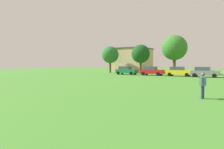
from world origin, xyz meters
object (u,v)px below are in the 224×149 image
(tree_far_left, at_px, (110,55))
(tree_center, at_px, (141,54))
(parked_car_gray_3, at_px, (204,72))
(tree_far_right, at_px, (174,48))
(parked_car_green_0, at_px, (126,70))
(parked_car_yellow_2, at_px, (179,71))
(adult_bystander, at_px, (203,83))
(parked_car_red_1, at_px, (152,71))

(tree_far_left, height_order, tree_center, tree_center)
(parked_car_gray_3, xyz_separation_m, tree_center, (-14.71, 8.13, 3.68))
(tree_far_left, distance_m, tree_far_right, 16.02)
(parked_car_green_0, distance_m, parked_car_yellow_2, 10.51)
(parked_car_green_0, xyz_separation_m, tree_far_right, (7.85, 7.18, 4.75))
(adult_bystander, xyz_separation_m, parked_car_red_1, (-11.80, 23.39, -0.10))
(adult_bystander, xyz_separation_m, tree_center, (-17.30, 30.95, 3.59))
(adult_bystander, distance_m, tree_far_right, 32.51)
(parked_car_green_0, xyz_separation_m, parked_car_gray_3, (14.71, -0.75, 0.00))
(parked_car_yellow_2, distance_m, parked_car_gray_3, 4.23)
(parked_car_yellow_2, bearing_deg, tree_center, 143.94)
(parked_car_red_1, height_order, parked_car_gray_3, same)
(parked_car_green_0, bearing_deg, tree_center, 89.99)
(parked_car_yellow_2, height_order, parked_car_gray_3, same)
(tree_far_right, bearing_deg, parked_car_red_1, -107.70)
(tree_center, bearing_deg, tree_far_left, -177.21)
(parked_car_yellow_2, bearing_deg, tree_far_left, 158.74)
(parked_car_yellow_2, xyz_separation_m, tree_far_right, (-2.66, 7.45, 4.75))
(parked_car_green_0, distance_m, tree_far_right, 11.65)
(parked_car_green_0, relative_size, parked_car_red_1, 1.00)
(adult_bystander, bearing_deg, tree_far_left, 43.66)
(parked_car_red_1, xyz_separation_m, tree_far_left, (-13.64, 7.16, 3.65))
(tree_far_right, bearing_deg, adult_bystander, -72.92)
(parked_car_green_0, height_order, tree_center, tree_center)
(parked_car_red_1, relative_size, tree_far_right, 0.52)
(parked_car_red_1, bearing_deg, parked_car_green_0, 178.12)
(parked_car_gray_3, bearing_deg, tree_far_left, 161.30)
(parked_car_yellow_2, height_order, tree_far_left, tree_far_left)
(tree_far_left, xyz_separation_m, tree_center, (8.13, 0.40, 0.03))
(parked_car_red_1, bearing_deg, parked_car_gray_3, -3.54)
(parked_car_green_0, height_order, parked_car_yellow_2, same)
(parked_car_yellow_2, bearing_deg, parked_car_green_0, 178.50)
(adult_bystander, relative_size, parked_car_red_1, 0.37)
(parked_car_yellow_2, height_order, tree_center, tree_center)
(adult_bystander, distance_m, tree_center, 35.64)
(tree_center, bearing_deg, tree_far_right, -1.43)
(adult_bystander, xyz_separation_m, parked_car_gray_3, (-2.59, 22.82, -0.10))
(parked_car_red_1, height_order, tree_far_right, tree_far_right)
(parked_car_green_0, distance_m, parked_car_red_1, 5.51)
(adult_bystander, height_order, tree_far_right, tree_far_right)
(parked_car_gray_3, height_order, tree_far_left, tree_far_left)
(tree_center, bearing_deg, parked_car_gray_3, -28.92)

